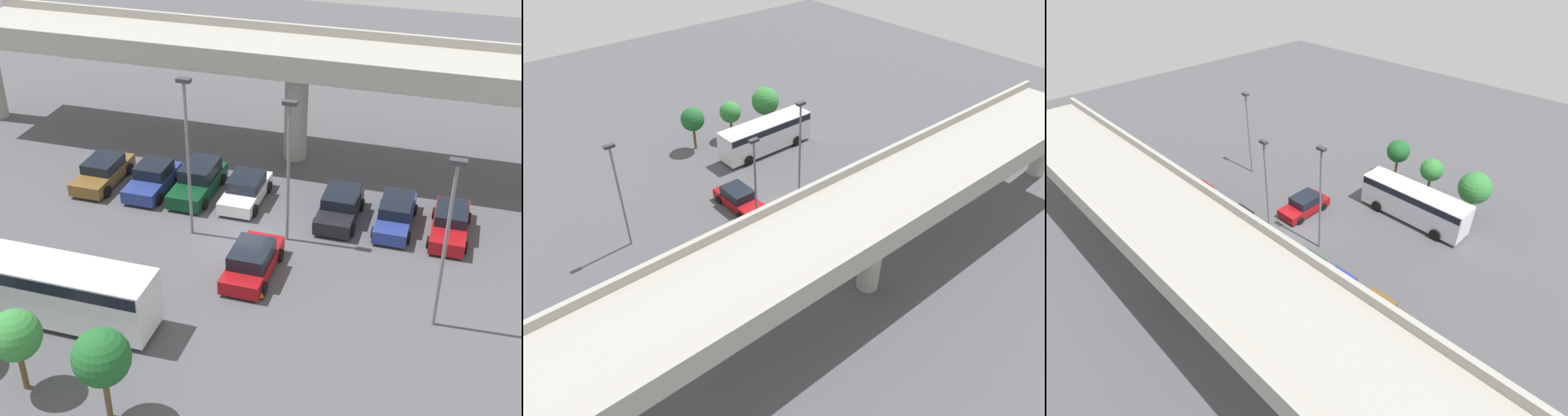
{
  "view_description": "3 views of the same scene",
  "coord_description": "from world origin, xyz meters",
  "views": [
    {
      "loc": [
        9.98,
        -29.53,
        20.85
      ],
      "look_at": [
        0.6,
        1.0,
        1.67
      ],
      "focal_mm": 50.0,
      "sensor_mm": 36.0,
      "label": 1
    },
    {
      "loc": [
        19.56,
        25.2,
        23.86
      ],
      "look_at": [
        0.05,
        1.84,
        1.61
      ],
      "focal_mm": 35.0,
      "sensor_mm": 36.0,
      "label": 2
    },
    {
      "loc": [
        -19.21,
        18.08,
        20.79
      ],
      "look_at": [
        -1.11,
        -0.34,
        2.56
      ],
      "focal_mm": 28.0,
      "sensor_mm": 36.0,
      "label": 3
    }
  ],
  "objects": [
    {
      "name": "parked_car_4",
      "position": [
        1.21,
        -2.39,
        0.74
      ],
      "size": [
        2.21,
        4.59,
        1.59
      ],
      "rotation": [
        0.0,
        0.0,
        1.57
      ],
      "color": "maroon",
      "rests_on": "ground_plane"
    },
    {
      "name": "ground_plane",
      "position": [
        0.0,
        0.0,
        0.0
      ],
      "size": [
        92.78,
        92.78,
        0.0
      ],
      "primitive_type": "plane",
      "color": "#4C4C51"
    },
    {
      "name": "parked_car_0",
      "position": [
        -9.98,
        3.78,
        0.71
      ],
      "size": [
        2.21,
        4.71,
        1.49
      ],
      "rotation": [
        0.0,
        0.0,
        -1.57
      ],
      "color": "brown",
      "rests_on": "ground_plane"
    },
    {
      "name": "shuttle_bus",
      "position": [
        -6.01,
        -8.08,
        1.73
      ],
      "size": [
        9.19,
        2.6,
        2.9
      ],
      "rotation": [
        0.0,
        0.0,
        3.14
      ],
      "color": "silver",
      "rests_on": "ground_plane"
    },
    {
      "name": "parked_car_1",
      "position": [
        -6.79,
        3.8,
        0.74
      ],
      "size": [
        2.2,
        4.39,
        1.61
      ],
      "rotation": [
        0.0,
        0.0,
        -1.57
      ],
      "color": "navy",
      "rests_on": "ground_plane"
    },
    {
      "name": "lamp_post_near_aisle",
      "position": [
        2.01,
        1.04,
        4.55
      ],
      "size": [
        0.7,
        0.35,
        7.73
      ],
      "color": "slate",
      "rests_on": "ground_plane"
    },
    {
      "name": "parked_car_5",
      "position": [
        4.19,
        3.84,
        0.74
      ],
      "size": [
        2.2,
        4.38,
        1.56
      ],
      "rotation": [
        0.0,
        0.0,
        -1.57
      ],
      "color": "black",
      "rests_on": "ground_plane"
    },
    {
      "name": "traffic_cone",
      "position": [
        2.1,
        -4.02,
        0.33
      ],
      "size": [
        0.44,
        0.44,
        0.7
      ],
      "color": "black",
      "rests_on": "ground_plane"
    },
    {
      "name": "lamp_post_by_overpass",
      "position": [
        9.96,
        -3.62,
        4.76
      ],
      "size": [
        0.7,
        0.35,
        8.14
      ],
      "color": "slate",
      "rests_on": "ground_plane"
    },
    {
      "name": "tree_front_centre",
      "position": [
        -5.01,
        -12.24,
        2.66
      ],
      "size": [
        2.04,
        2.04,
        3.7
      ],
      "color": "brown",
      "rests_on": "ground_plane"
    },
    {
      "name": "highway_overpass",
      "position": [
        0.0,
        10.29,
        6.19
      ],
      "size": [
        44.72,
        6.07,
        7.61
      ],
      "color": "#9E9B93",
      "rests_on": "ground_plane"
    },
    {
      "name": "parked_car_6",
      "position": [
        7.17,
        4.07,
        0.71
      ],
      "size": [
        2.01,
        4.7,
        1.51
      ],
      "rotation": [
        0.0,
        0.0,
        -1.57
      ],
      "color": "navy",
      "rests_on": "ground_plane"
    },
    {
      "name": "parked_car_2",
      "position": [
        -4.15,
        4.28,
        0.8
      ],
      "size": [
        2.21,
        4.9,
        1.73
      ],
      "rotation": [
        0.0,
        0.0,
        -1.57
      ],
      "color": "#0C381E",
      "rests_on": "ground_plane"
    },
    {
      "name": "tree_front_right",
      "position": [
        -1.14,
        -12.67,
        2.97
      ],
      "size": [
        2.18,
        2.18,
        4.08
      ],
      "color": "brown",
      "rests_on": "ground_plane"
    },
    {
      "name": "parked_car_3",
      "position": [
        -1.27,
        4.19,
        0.71
      ],
      "size": [
        2.17,
        4.43,
        1.52
      ],
      "rotation": [
        0.0,
        0.0,
        -1.57
      ],
      "color": "silver",
      "rests_on": "ground_plane"
    },
    {
      "name": "parked_car_7",
      "position": [
        10.03,
        4.02,
        0.68
      ],
      "size": [
        2.03,
        4.79,
        1.47
      ],
      "rotation": [
        0.0,
        0.0,
        -1.57
      ],
      "color": "maroon",
      "rests_on": "ground_plane"
    },
    {
      "name": "lamp_post_mid_lot",
      "position": [
        -2.92,
        0.15,
        5.01
      ],
      "size": [
        0.7,
        0.35,
        8.62
      ],
      "color": "slate",
      "rests_on": "ground_plane"
    }
  ]
}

